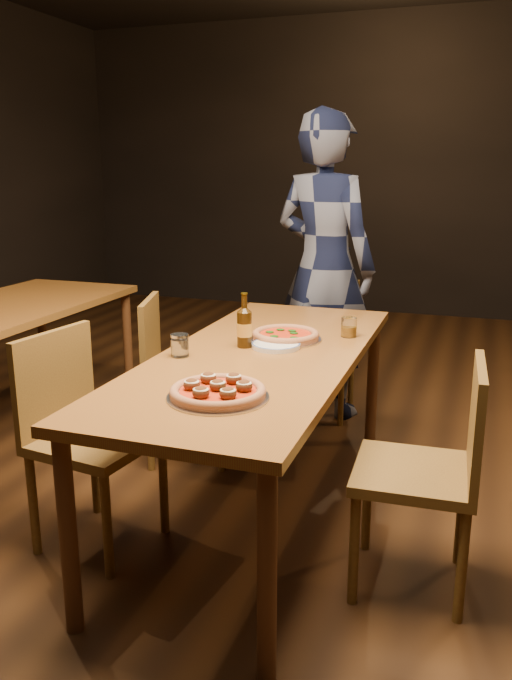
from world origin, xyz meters
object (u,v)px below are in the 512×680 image
(chair_main_nw, at_px, (97,439))
(chair_main_sw, at_px, (189,376))
(table_main, at_px, (260,369))
(plate_stack, at_px, (276,345))
(chair_end, at_px, (320,347))
(beer_bottle, at_px, (244,328))
(diner, at_px, (324,267))
(chair_main_e, at_px, (414,471))
(pizza_margherita, at_px, (286,335))
(water_glass, at_px, (180,345))
(pizza_meatball, at_px, (218,391))
(amber_glass, at_px, (349,327))

(chair_main_nw, height_order, chair_main_sw, chair_main_nw)
(table_main, distance_m, plate_stack, 0.14)
(chair_main_nw, distance_m, chair_end, 1.82)
(beer_bottle, relative_size, diner, 0.13)
(chair_end, height_order, diner, diner)
(chair_main_e, distance_m, pizza_margherita, 0.91)
(plate_stack, bearing_deg, water_glass, -142.73)
(chair_main_e, xyz_separation_m, chair_end, (-0.74, 1.62, -0.02))
(table_main, relative_size, chair_main_sw, 2.21)
(chair_main_nw, distance_m, plate_stack, 0.85)
(table_main, bearing_deg, plate_stack, 70.03)
(pizza_margherita, height_order, diner, diner)
(chair_end, distance_m, pizza_meatball, 1.93)
(chair_main_nw, distance_m, chair_main_sw, 0.90)
(amber_glass, bearing_deg, diner, 109.74)
(pizza_margherita, relative_size, amber_glass, 3.60)
(chair_main_nw, height_order, beer_bottle, beer_bottle)
(water_glass, distance_m, diner, 1.56)
(plate_stack, relative_size, beer_bottle, 0.91)
(water_glass, distance_m, amber_glass, 0.82)
(pizza_margherita, height_order, beer_bottle, beer_bottle)
(chair_main_nw, bearing_deg, water_glass, -32.35)
(chair_main_sw, bearing_deg, beer_bottle, -147.70)
(chair_main_e, bearing_deg, table_main, -116.28)
(chair_main_e, xyz_separation_m, pizza_meatball, (-0.65, -0.27, 0.32))
(table_main, height_order, chair_main_nw, chair_main_nw)
(chair_main_e, height_order, chair_end, chair_main_e)
(chair_end, xyz_separation_m, amber_glass, (0.35, -0.92, 0.36))
(chair_end, distance_m, diner, 0.49)
(diner, bearing_deg, table_main, 110.98)
(pizza_margherita, bearing_deg, water_glass, -130.20)
(chair_main_sw, distance_m, plate_stack, 0.75)
(chair_main_e, height_order, diner, diner)
(water_glass, bearing_deg, table_main, 26.77)
(chair_main_nw, xyz_separation_m, plate_stack, (0.58, 0.54, 0.30))
(table_main, distance_m, chair_main_e, 0.79)
(chair_end, bearing_deg, diner, 88.24)
(plate_stack, bearing_deg, chair_main_e, -32.18)
(chair_main_sw, distance_m, amber_glass, 0.92)
(amber_glass, bearing_deg, pizza_meatball, -104.68)
(chair_main_nw, bearing_deg, pizza_margherita, -32.42)
(chair_main_nw, distance_m, pizza_meatball, 0.68)
(chair_end, xyz_separation_m, beer_bottle, (-0.04, -1.24, 0.40))
(chair_main_e, bearing_deg, chair_main_nw, -86.31)
(chair_main_e, bearing_deg, pizza_meatball, -69.63)
(table_main, relative_size, amber_glass, 22.10)
(chair_end, relative_size, beer_bottle, 3.71)
(pizza_meatball, xyz_separation_m, pizza_margherita, (-0.00, 0.83, -0.00))
(chair_main_e, distance_m, diner, 1.90)
(chair_main_e, relative_size, water_glass, 9.66)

